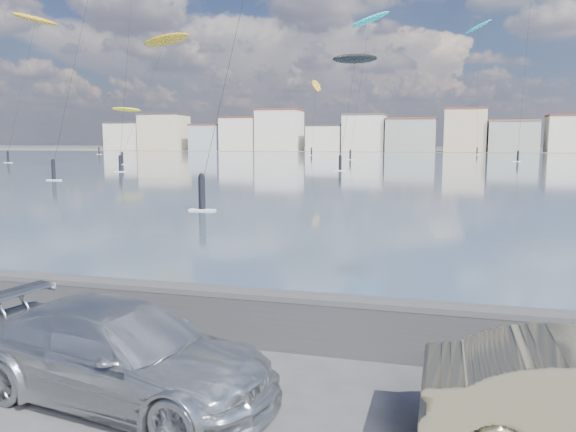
# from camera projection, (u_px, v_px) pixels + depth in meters

# --- Properties ---
(ground) EXTENTS (700.00, 700.00, 0.00)m
(ground) POSITION_uv_depth(u_px,v_px,m) (141.00, 410.00, 7.68)
(ground) COLOR #333335
(ground) RESTS_ON ground
(bay_water) EXTENTS (500.00, 177.00, 0.00)m
(bay_water) POSITION_uv_depth(u_px,v_px,m) (417.00, 162.00, 95.19)
(bay_water) COLOR #3C5764
(bay_water) RESTS_ON ground
(far_shore_strip) EXTENTS (500.00, 60.00, 0.00)m
(far_shore_strip) POSITION_uv_depth(u_px,v_px,m) (430.00, 151.00, 198.96)
(far_shore_strip) COLOR #4C473D
(far_shore_strip) RESTS_ON ground
(seawall) EXTENTS (400.00, 0.36, 1.08)m
(seawall) POSITION_uv_depth(u_px,v_px,m) (216.00, 312.00, 10.18)
(seawall) COLOR #28282B
(seawall) RESTS_ON ground
(far_buildings) EXTENTS (240.79, 13.26, 14.60)m
(far_buildings) POSITION_uv_depth(u_px,v_px,m) (434.00, 133.00, 184.43)
(far_buildings) COLOR beige
(far_buildings) RESTS_ON ground
(car_silver) EXTENTS (4.97, 2.64, 1.37)m
(car_silver) POSITION_uv_depth(u_px,v_px,m) (121.00, 353.00, 7.93)
(car_silver) COLOR silver
(car_silver) RESTS_ON ground
(kitesurfer_3) EXTENTS (7.58, 12.66, 35.99)m
(kitesurfer_3) POSITION_uv_depth(u_px,v_px,m) (478.00, 29.00, 150.48)
(kitesurfer_3) COLOR #19BFBF
(kitesurfer_3) RESTS_ON ground
(kitesurfer_4) EXTENTS (5.17, 16.34, 20.66)m
(kitesurfer_4) POSITION_uv_depth(u_px,v_px,m) (316.00, 86.00, 147.24)
(kitesurfer_4) COLOR #BF8C19
(kitesurfer_4) RESTS_ON ground
(kitesurfer_5) EXTENTS (8.34, 15.10, 30.50)m
(kitesurfer_5) POSITION_uv_depth(u_px,v_px,m) (369.00, 22.00, 116.02)
(kitesurfer_5) COLOR #19BFBF
(kitesurfer_5) RESTS_ON ground
(kitesurfer_9) EXTENTS (7.14, 16.50, 16.08)m
(kitesurfer_9) POSITION_uv_depth(u_px,v_px,m) (356.00, 60.00, 77.19)
(kitesurfer_9) COLOR black
(kitesurfer_9) RESTS_ON ground
(kitesurfer_15) EXTENTS (4.35, 16.07, 26.07)m
(kitesurfer_15) POSITION_uv_depth(u_px,v_px,m) (36.00, 21.00, 100.25)
(kitesurfer_15) COLOR #BF8C19
(kitesurfer_15) RESTS_ON ground
(kitesurfer_16) EXTENTS (8.47, 12.72, 13.35)m
(kitesurfer_16) POSITION_uv_depth(u_px,v_px,m) (126.00, 110.00, 157.58)
(kitesurfer_16) COLOR yellow
(kitesurfer_16) RESTS_ON ground
(kitesurfer_19) EXTENTS (9.28, 14.59, 22.14)m
(kitesurfer_19) POSITION_uv_depth(u_px,v_px,m) (166.00, 41.00, 95.02)
(kitesurfer_19) COLOR #BF8C19
(kitesurfer_19) RESTS_ON ground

